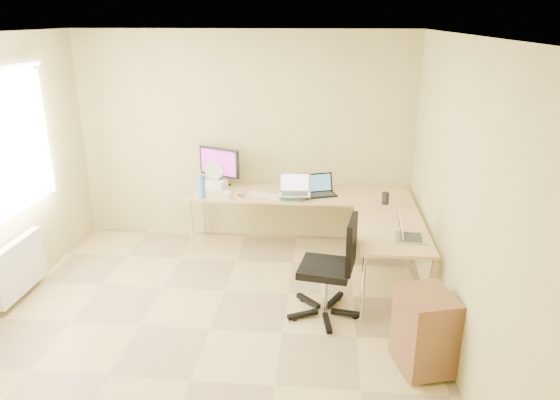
# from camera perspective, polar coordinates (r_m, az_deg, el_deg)

# --- Properties ---
(floor) EXTENTS (4.50, 4.50, 0.00)m
(floor) POSITION_cam_1_polar(r_m,az_deg,el_deg) (4.98, -7.69, -13.92)
(floor) COLOR tan
(floor) RESTS_ON ground
(ceiling) EXTENTS (4.50, 4.50, 0.00)m
(ceiling) POSITION_cam_1_polar(r_m,az_deg,el_deg) (4.17, -9.37, 17.49)
(ceiling) COLOR white
(ceiling) RESTS_ON ground
(wall_back) EXTENTS (4.50, 0.00, 4.50)m
(wall_back) POSITION_cam_1_polar(r_m,az_deg,el_deg) (6.53, -3.93, 6.83)
(wall_back) COLOR tan
(wall_back) RESTS_ON ground
(wall_front) EXTENTS (4.50, 0.00, 4.50)m
(wall_front) POSITION_cam_1_polar(r_m,az_deg,el_deg) (2.51, -20.74, -16.76)
(wall_front) COLOR tan
(wall_front) RESTS_ON ground
(wall_right) EXTENTS (0.00, 4.50, 4.50)m
(wall_right) POSITION_cam_1_polar(r_m,az_deg,el_deg) (4.42, 19.07, -0.47)
(wall_right) COLOR tan
(wall_right) RESTS_ON ground
(desk_main) EXTENTS (2.65, 0.70, 0.73)m
(desk_main) POSITION_cam_1_polar(r_m,az_deg,el_deg) (6.35, 2.18, -2.34)
(desk_main) COLOR tan
(desk_main) RESTS_ON ground
(desk_return) EXTENTS (0.70, 1.30, 0.73)m
(desk_return) POSITION_cam_1_polar(r_m,az_deg,el_deg) (5.48, 11.91, -6.53)
(desk_return) COLOR tan
(desk_return) RESTS_ON ground
(monitor) EXTENTS (0.59, 0.40, 0.49)m
(monitor) POSITION_cam_1_polar(r_m,az_deg,el_deg) (6.47, -6.67, 3.65)
(monitor) COLOR black
(monitor) RESTS_ON desk_main
(book_stack) EXTENTS (0.24, 0.31, 0.05)m
(book_stack) POSITION_cam_1_polar(r_m,az_deg,el_deg) (6.09, 1.16, 0.58)
(book_stack) COLOR teal
(book_stack) RESTS_ON desk_main
(laptop_center) EXTENTS (0.38, 0.30, 0.24)m
(laptop_center) POSITION_cam_1_polar(r_m,az_deg,el_deg) (5.97, 1.61, 1.66)
(laptop_center) COLOR #AAAAAA
(laptop_center) RESTS_ON desk_main
(laptop_black) EXTENTS (0.46, 0.40, 0.24)m
(laptop_black) POSITION_cam_1_polar(r_m,az_deg,el_deg) (6.13, 4.37, 1.62)
(laptop_black) COLOR black
(laptop_black) RESTS_ON desk_main
(keyboard) EXTENTS (0.44, 0.28, 0.02)m
(keyboard) POSITION_cam_1_polar(r_m,az_deg,el_deg) (6.12, -1.49, 0.53)
(keyboard) COLOR silver
(keyboard) RESTS_ON desk_main
(mouse) EXTENTS (0.10, 0.08, 0.03)m
(mouse) POSITION_cam_1_polar(r_m,az_deg,el_deg) (6.20, 1.76, 0.85)
(mouse) COLOR silver
(mouse) RESTS_ON desk_main
(mug) EXTENTS (0.10, 0.10, 0.09)m
(mug) POSITION_cam_1_polar(r_m,az_deg,el_deg) (6.03, -5.83, 0.51)
(mug) COLOR white
(mug) RESTS_ON desk_main
(cd_stack) EXTENTS (0.11, 0.11, 0.03)m
(cd_stack) POSITION_cam_1_polar(r_m,az_deg,el_deg) (6.09, -4.31, 0.44)
(cd_stack) COLOR silver
(cd_stack) RESTS_ON desk_main
(water_bottle) EXTENTS (0.10, 0.10, 0.28)m
(water_bottle) POSITION_cam_1_polar(r_m,az_deg,el_deg) (6.07, -8.57, 1.45)
(water_bottle) COLOR #3B6FC8
(water_bottle) RESTS_ON desk_main
(papers) EXTENTS (0.26, 0.34, 0.01)m
(papers) POSITION_cam_1_polar(r_m,az_deg,el_deg) (6.43, -7.81, 1.26)
(papers) COLOR silver
(papers) RESTS_ON desk_main
(white_box) EXTENTS (0.30, 0.26, 0.09)m
(white_box) POSITION_cam_1_polar(r_m,az_deg,el_deg) (6.47, -7.05, 1.80)
(white_box) COLOR white
(white_box) RESTS_ON desk_main
(desk_fan) EXTENTS (0.26, 0.26, 0.31)m
(desk_fan) POSITION_cam_1_polar(r_m,az_deg,el_deg) (6.51, -7.11, 2.88)
(desk_fan) COLOR silver
(desk_fan) RESTS_ON desk_main
(black_cup) EXTENTS (0.09, 0.09, 0.14)m
(black_cup) POSITION_cam_1_polar(r_m,az_deg,el_deg) (5.96, 11.51, 0.19)
(black_cup) COLOR black
(black_cup) RESTS_ON desk_main
(laptop_return) EXTENTS (0.37, 0.30, 0.23)m
(laptop_return) POSITION_cam_1_polar(r_m,az_deg,el_deg) (5.07, 14.29, -2.97)
(laptop_return) COLOR #AEAFB5
(laptop_return) RESTS_ON desk_return
(office_chair) EXTENTS (0.71, 0.71, 1.02)m
(office_chair) POSITION_cam_1_polar(r_m,az_deg,el_deg) (4.94, 5.01, -7.42)
(office_chair) COLOR black
(office_chair) RESTS_ON ground
(cabinet) EXTENTS (0.49, 0.56, 0.65)m
(cabinet) POSITION_cam_1_polar(r_m,az_deg,el_deg) (4.43, 15.63, -13.63)
(cabinet) COLOR brown
(cabinet) RESTS_ON ground
(radiator) EXTENTS (0.09, 0.80, 0.55)m
(radiator) POSITION_cam_1_polar(r_m,az_deg,el_deg) (5.89, -26.75, -6.57)
(radiator) COLOR white
(radiator) RESTS_ON ground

